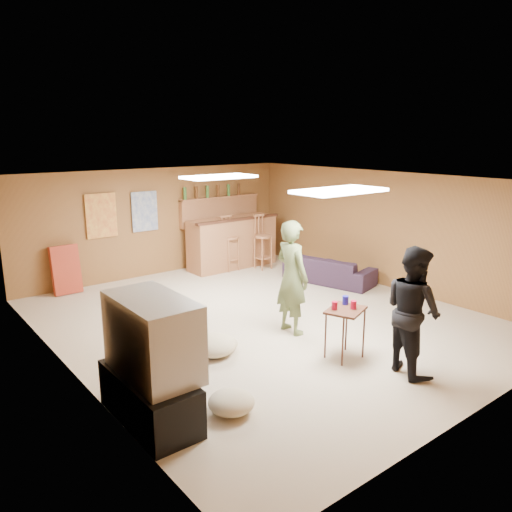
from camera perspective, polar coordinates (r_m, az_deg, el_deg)
ground at (r=7.98m, az=0.89°, el=-7.26°), size 7.00×7.00×0.00m
ceiling at (r=7.48m, az=0.96°, el=8.67°), size 6.00×7.00×0.02m
wall_back at (r=10.55m, az=-11.17°, el=3.86°), size 6.00×0.02×2.20m
wall_front at (r=5.52m, az=24.65°, el=-6.15°), size 6.00×0.02×2.20m
wall_left at (r=6.28m, az=-20.88°, el=-3.46°), size 0.02×7.00×2.20m
wall_right at (r=9.79m, az=14.69°, el=2.92°), size 0.02×7.00×2.20m
tv_stand at (r=5.39m, az=-12.07°, el=-15.53°), size 0.55×1.30×0.50m
dvd_box at (r=5.53m, az=-9.89°, el=-15.84°), size 0.35×0.50×0.08m
tv_body at (r=5.14m, az=-11.72°, el=-8.98°), size 0.60×1.10×0.80m
tv_screen at (r=5.27m, az=-8.69°, el=-8.25°), size 0.02×0.95×0.65m
bar_counter at (r=10.96m, az=-2.73°, el=1.54°), size 2.00×0.60×1.10m
bar_lip at (r=10.66m, az=-1.98°, el=4.21°), size 2.10×0.12×0.05m
bar_shelf at (r=11.17m, az=-4.14°, el=6.69°), size 2.00×0.18×0.05m
bar_backing at (r=11.22m, az=-4.17°, el=5.18°), size 2.00×0.14×0.60m
poster_left at (r=10.00m, az=-17.27°, el=4.42°), size 0.60×0.03×0.85m
poster_right at (r=10.35m, az=-12.62°, el=5.00°), size 0.55×0.03×0.80m
folding_chair_stack at (r=9.78m, az=-20.91°, el=-1.47°), size 0.50×0.26×0.91m
ceiling_panel_front at (r=6.40m, az=9.53°, el=7.36°), size 1.20×0.60×0.04m
ceiling_panel_back at (r=8.45m, az=-4.25°, el=9.01°), size 1.20×0.60×0.04m
person_olive at (r=7.27m, az=4.11°, el=-2.44°), size 0.42×0.62×1.68m
person_black at (r=6.34m, az=17.47°, el=-5.94°), size 0.80×0.91×1.59m
sofa at (r=9.97m, az=8.35°, el=-1.54°), size 1.13×1.90×0.52m
tray_table at (r=6.67m, az=10.10°, el=-8.71°), size 0.63×0.57×0.67m
cup_red_near at (r=6.49m, az=8.96°, el=-5.61°), size 0.09×0.09×0.11m
cup_red_far at (r=6.55m, az=11.08°, el=-5.51°), size 0.08×0.08×0.11m
cup_blue at (r=6.70m, az=10.18°, el=-5.00°), size 0.10×0.10×0.11m
bar_stool_left at (r=10.68m, az=-2.96°, el=1.60°), size 0.44×0.44×1.24m
bar_stool_right at (r=10.80m, az=0.82°, el=1.68°), size 0.44×0.44×1.22m
cushion_near_tv at (r=6.75m, az=-4.82°, el=-10.12°), size 0.65×0.65×0.27m
cushion_mid at (r=6.88m, az=-3.92°, el=-9.95°), size 0.50×0.50×0.20m
cushion_far at (r=5.48m, az=-2.84°, el=-16.35°), size 0.59×0.59×0.22m
bottle_row at (r=11.02m, az=-4.96°, el=7.39°), size 1.48×0.08×0.26m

